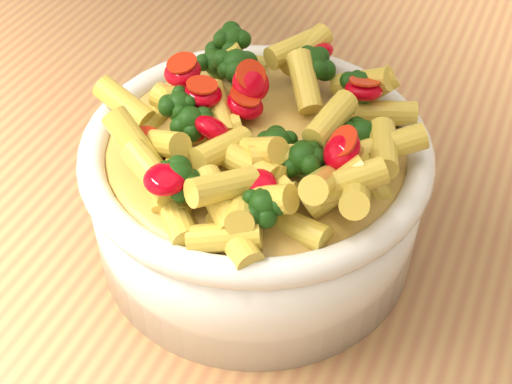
% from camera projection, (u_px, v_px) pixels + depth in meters
% --- Properties ---
extents(table, '(1.20, 0.80, 0.90)m').
position_uv_depth(table, '(234.00, 269.00, 0.64)').
color(table, '#AA7C49').
rests_on(table, ground).
extents(serving_bowl, '(0.23, 0.23, 0.10)m').
position_uv_depth(serving_bowl, '(256.00, 191.00, 0.50)').
color(serving_bowl, white).
rests_on(serving_bowl, table).
extents(pasta_salad, '(0.18, 0.18, 0.04)m').
position_uv_depth(pasta_salad, '(256.00, 120.00, 0.45)').
color(pasta_salad, '#E0C546').
rests_on(pasta_salad, serving_bowl).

